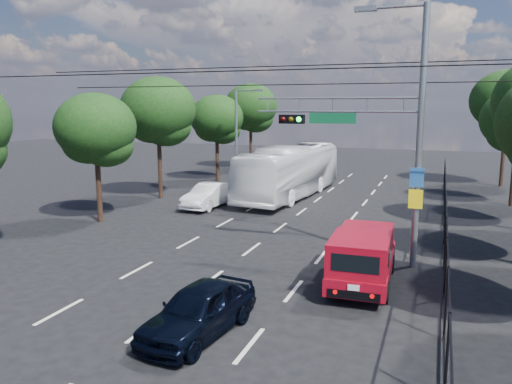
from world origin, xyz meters
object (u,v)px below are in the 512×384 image
at_px(signal_mast, 386,126).
at_px(red_pickup, 363,256).
at_px(white_van, 209,196).
at_px(white_bus, 290,171).
at_px(navy_hatchback, 199,310).

relative_size(signal_mast, red_pickup, 1.84).
distance_m(red_pickup, white_van, 14.45).
xyz_separation_m(signal_mast, red_pickup, (-0.28, -2.60, -4.23)).
height_order(red_pickup, white_bus, white_bus).
distance_m(signal_mast, white_bus, 14.82).
relative_size(red_pickup, navy_hatchback, 1.29).
xyz_separation_m(white_bus, white_van, (-3.50, -5.09, -0.98)).
height_order(red_pickup, navy_hatchback, red_pickup).
height_order(signal_mast, white_bus, signal_mast).
distance_m(signal_mast, red_pickup, 4.98).
xyz_separation_m(signal_mast, white_bus, (-7.28, 12.41, -3.55)).
bearing_deg(white_bus, signal_mast, -54.72).
bearing_deg(navy_hatchback, white_bus, 107.49).
relative_size(red_pickup, white_bus, 0.42).
height_order(signal_mast, white_van, signal_mast).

